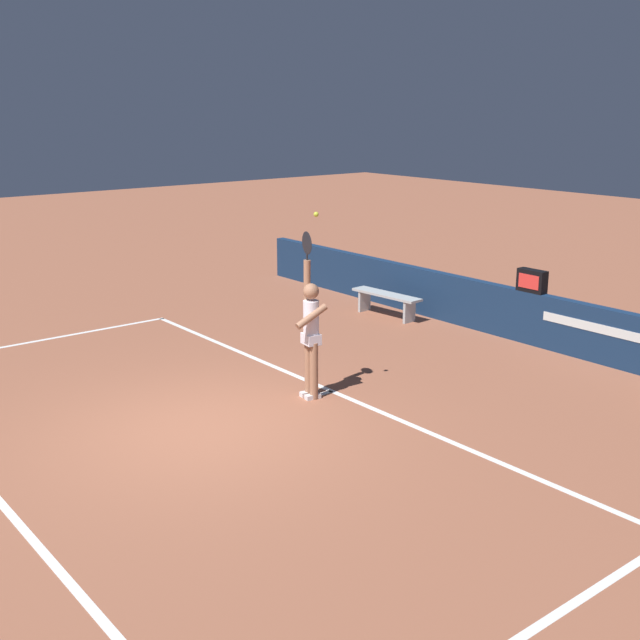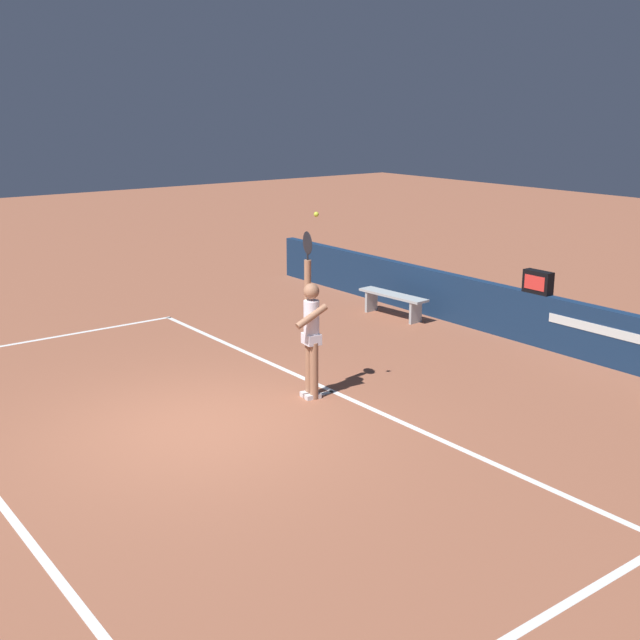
# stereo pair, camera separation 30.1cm
# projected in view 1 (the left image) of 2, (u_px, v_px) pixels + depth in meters

# --- Properties ---
(ground_plane) EXTENTS (60.00, 60.00, 0.00)m
(ground_plane) POSITION_uv_depth(u_px,v_px,m) (199.00, 429.00, 10.89)
(ground_plane) COLOR #9A593F
(court_lines) EXTENTS (11.15, 5.25, 0.00)m
(court_lines) POSITION_uv_depth(u_px,v_px,m) (186.00, 432.00, 10.77)
(court_lines) COLOR white
(court_lines) RESTS_ON ground
(back_wall) EXTENTS (15.01, 0.21, 0.97)m
(back_wall) POSITION_uv_depth(u_px,v_px,m) (517.00, 314.00, 14.90)
(back_wall) COLOR #152C4E
(back_wall) RESTS_ON ground
(speed_display) EXTENTS (0.56, 0.20, 0.41)m
(speed_display) POSITION_uv_depth(u_px,v_px,m) (532.00, 281.00, 14.50)
(speed_display) COLOR black
(speed_display) RESTS_ON back_wall
(tennis_player) EXTENTS (0.48, 0.52, 2.53)m
(tennis_player) POSITION_uv_depth(u_px,v_px,m) (311.00, 330.00, 11.80)
(tennis_player) COLOR #A26F51
(tennis_player) RESTS_ON ground
(tennis_ball) EXTENTS (0.07, 0.07, 0.07)m
(tennis_ball) POSITION_uv_depth(u_px,v_px,m) (316.00, 214.00, 11.24)
(tennis_ball) COLOR #D2E437
(courtside_bench_near) EXTENTS (1.68, 0.48, 0.50)m
(courtside_bench_near) POSITION_uv_depth(u_px,v_px,m) (386.00, 299.00, 16.53)
(courtside_bench_near) COLOR #ACB5B7
(courtside_bench_near) RESTS_ON ground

